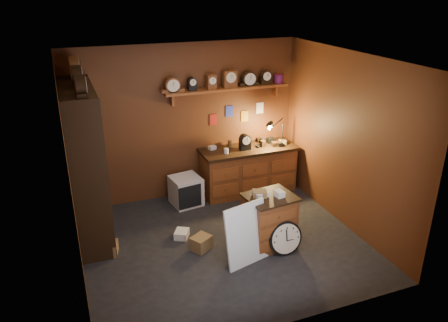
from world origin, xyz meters
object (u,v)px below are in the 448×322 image
low_cabinet (269,218)px  big_round_clock (285,238)px  shelving_unit (83,158)px  workbench (248,167)px

low_cabinet → big_round_clock: low_cabinet is taller
shelving_unit → low_cabinet: bearing=-27.1°
shelving_unit → big_round_clock: 3.11m
shelving_unit → big_round_clock: size_ratio=5.11×
workbench → low_cabinet: bearing=-104.1°
workbench → big_round_clock: bearing=-99.2°
shelving_unit → workbench: 2.99m
low_cabinet → workbench: bearing=69.5°
shelving_unit → big_round_clock: (2.52, -1.53, -1.01)m
shelving_unit → workbench: shelving_unit is taller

